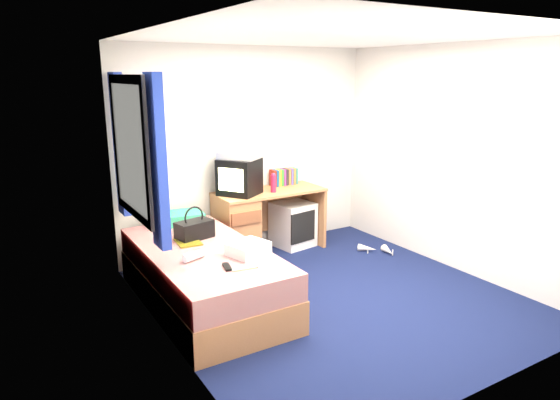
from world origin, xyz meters
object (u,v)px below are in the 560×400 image
vcr (239,155)px  magazine (188,242)px  bed (204,276)px  white_heels (378,250)px  crt_tv (239,177)px  desk (249,222)px  colour_swatch_fan (244,268)px  pillow (178,218)px  handbag (194,229)px  remote_control (227,267)px  aerosol_can (259,185)px  picture_frame (291,178)px  water_bottle (194,256)px  towel (248,249)px  pink_water_bottle (273,184)px  storage_cube (293,224)px

vcr → magazine: vcr is taller
bed → magazine: size_ratio=7.14×
white_heels → crt_tv: bearing=152.6°
desk → colour_swatch_fan: bearing=-118.8°
pillow → handbag: size_ratio=1.37×
vcr → remote_control: vcr is taller
handbag → white_heels: handbag is taller
crt_tv → vcr: vcr is taller
white_heels → pillow: bearing=162.6°
desk → aerosol_can: bearing=-3.0°
colour_swatch_fan → picture_frame: bearing=48.1°
crt_tv → colour_swatch_fan: 1.78m
aerosol_can → remote_control: (-1.11, -1.46, -0.28)m
desk → crt_tv: size_ratio=2.36×
bed → water_bottle: bearing=-127.9°
vcr → remote_control: 1.83m
vcr → towel: bearing=-60.6°
pillow → colour_swatch_fan: pillow is taller
vcr → aerosol_can: vcr is taller
desk → aerosol_can: size_ratio=7.69×
white_heels → pink_water_bottle: bearing=148.9°
bed → handbag: size_ratio=5.24×
desk → handbag: 1.12m
aerosol_can → handbag: (-1.05, -0.61, -0.20)m
handbag → colour_swatch_fan: size_ratio=1.73×
pillow → picture_frame: bearing=8.0°
desk → colour_swatch_fan: desk is taller
vcr → colour_swatch_fan: bearing=-62.4°
storage_cube → handbag: bearing=-166.5°
water_bottle → colour_swatch_fan: (0.28, -0.40, -0.03)m
water_bottle → vcr: bearing=48.4°
vcr → picture_frame: (0.80, 0.16, -0.38)m
aerosol_can → remote_control: aerosol_can is taller
magazine → handbag: bearing=40.6°
desk → handbag: bearing=-145.9°
pillow → white_heels: (2.22, -0.70, -0.56)m
aerosol_can → magazine: aerosol_can is taller
storage_cube → remote_control: (-1.59, -1.48, 0.28)m
bed → water_bottle: 0.42m
water_bottle → storage_cube: bearing=33.6°
bed → pink_water_bottle: 1.59m
picture_frame → remote_control: picture_frame is taller
desk → magazine: (-1.01, -0.70, 0.14)m
storage_cube → towel: towel is taller
towel → magazine: bearing=120.7°
storage_cube → aerosol_can: 0.74m
desk → crt_tv: bearing=179.3°
vcr → white_heels: bearing=25.8°
storage_cube → remote_control: 2.19m
pink_water_bottle → desk: bearing=158.8°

